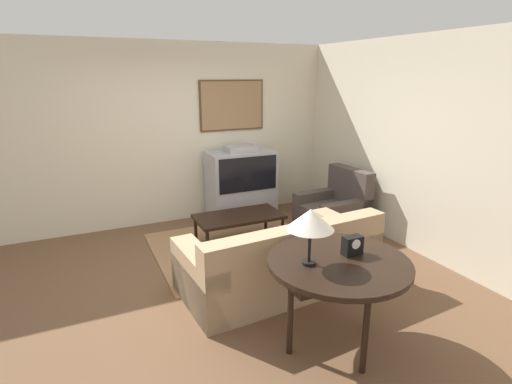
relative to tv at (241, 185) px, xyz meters
name	(u,v)px	position (x,y,z in m)	size (l,w,h in m)	color
ground_plane	(217,279)	(-1.03, -1.75, -0.56)	(12.00, 12.00, 0.00)	brown
wall_back	(168,135)	(-1.02, 0.38, 0.80)	(12.00, 0.10, 2.70)	beige
wall_right	(405,144)	(1.60, -1.75, 0.79)	(0.06, 12.00, 2.70)	beige
area_rug	(236,247)	(-0.52, -1.03, -0.55)	(2.09, 1.89, 0.01)	#99704C
tv	(241,185)	(0.00, 0.00, 0.00)	(1.03, 0.58, 1.18)	#9E9EA3
couch	(280,263)	(-0.47, -2.19, -0.27)	(2.12, 1.13, 0.81)	tan
armchair	(334,212)	(1.02, -1.08, -0.27)	(0.89, 0.86, 0.92)	#473D38
coffee_table	(239,218)	(-0.43, -0.93, -0.18)	(1.16, 0.61, 0.41)	black
console_table	(339,268)	(-0.50, -3.24, 0.17)	(1.16, 1.16, 0.79)	black
table_lamp	(311,220)	(-0.76, -3.19, 0.60)	(0.37, 0.37, 0.46)	black
mantel_clock	(352,245)	(-0.34, -3.19, 0.31)	(0.16, 0.10, 0.16)	black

